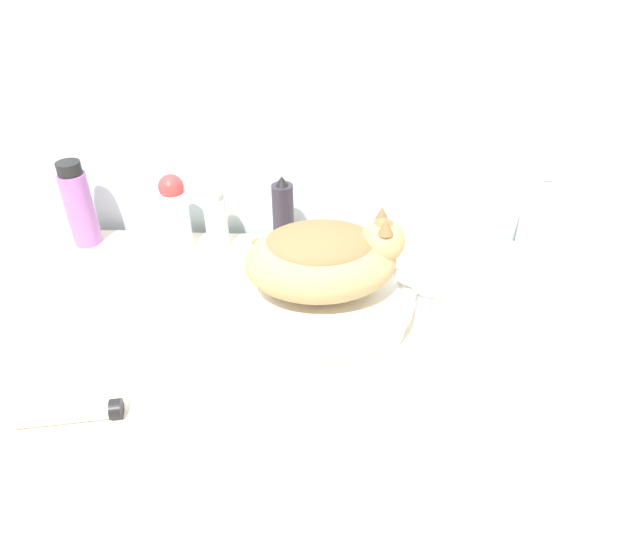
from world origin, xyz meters
The scene contains 12 objects.
wall_back centered at (0.00, 0.69, 1.20)m, with size 8.00×0.05×2.40m.
vanity_counter centered at (0.00, 0.32, 0.44)m, with size 1.21×0.63×0.89m.
sink_basin centered at (0.03, 0.33, 0.92)m, with size 0.36×0.36×0.06m.
cat centered at (0.04, 0.33, 1.02)m, with size 0.30×0.26×0.17m.
faucet centered at (0.23, 0.35, 0.95)m, with size 0.14×0.05×0.12m.
mouthwash_bottle centered at (-0.53, 0.57, 0.98)m, with size 0.06×0.06×0.20m.
soap_pump_bottle centered at (0.50, 0.57, 0.97)m, with size 0.07×0.07×0.19m.
hairspray_can_black centered at (-0.06, 0.57, 0.97)m, with size 0.05×0.05×0.18m.
deodorant_stick centered at (-0.22, 0.57, 0.96)m, with size 0.05×0.05×0.16m.
lotion_bottle_white centered at (-0.31, 0.57, 0.97)m, with size 0.06×0.06×0.18m.
cream_tube centered at (-0.35, 0.04, 0.90)m, with size 0.17×0.06×0.03m.
soap_bar centered at (0.30, 0.22, 0.90)m, with size 0.06×0.05×0.02m.
Camera 1 is at (0.08, -0.54, 1.59)m, focal length 32.00 mm.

